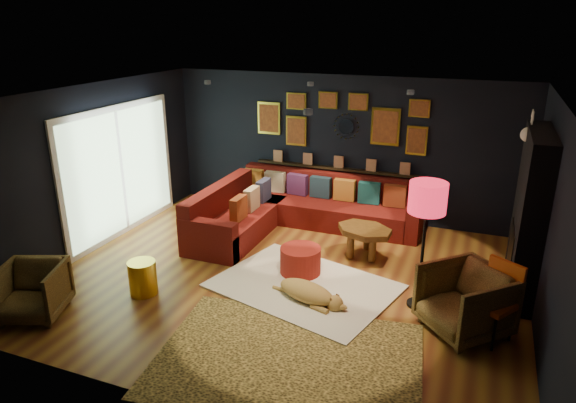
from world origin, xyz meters
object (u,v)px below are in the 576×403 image
(sectional, at_px, (290,210))
(pouf, at_px, (301,260))
(orange_chair, at_px, (498,294))
(armchair_left, at_px, (31,289))
(armchair_right, at_px, (465,298))
(gold_stool, at_px, (143,278))
(coffee_table, at_px, (364,233))
(dog, at_px, (306,288))
(floor_lamp, at_px, (427,203))

(sectional, xyz_separation_m, pouf, (0.78, -1.61, -0.10))
(sectional, distance_m, orange_chair, 4.09)
(armchair_left, bearing_deg, armchair_right, -3.24)
(armchair_right, distance_m, gold_stool, 4.13)
(coffee_table, height_order, armchair_left, armchair_left)
(armchair_right, xyz_separation_m, dog, (-1.95, -0.04, -0.25))
(armchair_left, distance_m, armchair_right, 5.25)
(pouf, bearing_deg, dog, -64.08)
(sectional, xyz_separation_m, armchair_right, (3.06, -2.26, 0.12))
(coffee_table, xyz_separation_m, dog, (-0.38, -1.60, -0.20))
(coffee_table, relative_size, gold_stool, 2.31)
(pouf, bearing_deg, armchair_right, -15.84)
(gold_stool, bearing_deg, orange_chair, 8.42)
(armchair_right, bearing_deg, pouf, -149.91)
(coffee_table, height_order, floor_lamp, floor_lamp)
(sectional, relative_size, armchair_left, 4.52)
(armchair_left, xyz_separation_m, floor_lamp, (4.43, 2.00, 1.04))
(sectional, relative_size, pouf, 5.78)
(gold_stool, bearing_deg, coffee_table, 41.22)
(sectional, bearing_deg, orange_chair, -33.32)
(coffee_table, relative_size, pouf, 1.83)
(sectional, distance_m, gold_stool, 3.07)
(sectional, xyz_separation_m, armchair_left, (-1.94, -3.86, 0.05))
(sectional, distance_m, armchair_right, 3.81)
(dog, bearing_deg, orange_chair, 18.47)
(coffee_table, height_order, pouf, coffee_table)
(coffee_table, bearing_deg, pouf, -128.17)
(armchair_left, distance_m, orange_chair, 5.59)
(armchair_right, xyz_separation_m, orange_chair, (0.34, 0.02, 0.11))
(armchair_left, xyz_separation_m, dog, (3.05, 1.56, -0.18))
(armchair_right, height_order, orange_chair, orange_chair)
(pouf, bearing_deg, coffee_table, 51.83)
(gold_stool, bearing_deg, armchair_right, 8.90)
(pouf, bearing_deg, armchair_left, -140.36)
(floor_lamp, bearing_deg, pouf, 171.71)
(coffee_table, distance_m, gold_stool, 3.34)
(coffee_table, distance_m, dog, 1.66)
(armchair_right, bearing_deg, coffee_table, -178.93)
(pouf, relative_size, floor_lamp, 0.35)
(coffee_table, height_order, armchair_right, armchair_right)
(armchair_left, height_order, floor_lamp, floor_lamp)
(sectional, bearing_deg, armchair_left, -116.64)
(sectional, relative_size, dog, 3.02)
(sectional, xyz_separation_m, coffee_table, (1.50, -0.70, 0.07))
(orange_chair, bearing_deg, coffee_table, 174.28)
(gold_stool, relative_size, orange_chair, 0.50)
(dog, bearing_deg, floor_lamp, 34.68)
(armchair_left, bearing_deg, orange_chair, -4.16)
(sectional, relative_size, gold_stool, 7.29)
(gold_stool, bearing_deg, floor_lamp, 16.46)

